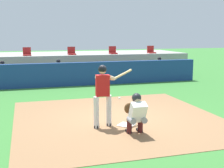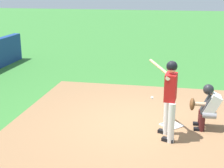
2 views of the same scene
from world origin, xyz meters
name	(u,v)px [view 1 (image 1 of 2)]	position (x,y,z in m)	size (l,w,h in m)	color
ground_plane	(118,118)	(0.00, 0.00, 0.00)	(80.00, 80.00, 0.00)	#387A33
dirt_infield	(118,118)	(0.00, 0.00, 0.01)	(6.40, 6.40, 0.01)	#936B47
home_plate	(126,125)	(0.00, -0.80, 0.02)	(0.44, 0.44, 0.02)	white
batter_at_plate	(103,92)	(-0.67, -0.72, 1.04)	(1.35, 0.71, 1.80)	silver
catcher_crouched	(136,112)	(-0.01, -1.59, 0.61)	(0.48, 1.66, 1.13)	gray
dugout_wall	(81,74)	(0.00, 6.50, 0.60)	(13.00, 0.30, 1.20)	navy
dugout_bench	(77,78)	(0.00, 7.50, 0.23)	(11.80, 0.44, 0.45)	olive
dugout_player_0	(3,73)	(-3.86, 7.34, 0.67)	(0.49, 0.70, 1.30)	#939399
dugout_player_1	(59,71)	(-1.02, 7.34, 0.67)	(0.49, 0.70, 1.30)	#939399
dugout_player_2	(160,68)	(4.90, 7.34, 0.67)	(0.49, 0.70, 1.30)	#939399
stands_platform	(68,64)	(0.00, 10.90, 0.70)	(15.00, 4.40, 1.40)	#9E9E99
stadium_seat_1	(27,53)	(-2.60, 9.38, 1.53)	(0.46, 0.46, 0.48)	#A51E1E
stadium_seat_2	(72,53)	(0.00, 9.38, 1.53)	(0.46, 0.46, 0.48)	#A51E1E
stadium_seat_3	(113,52)	(2.60, 9.38, 1.53)	(0.46, 0.46, 0.48)	#A51E1E
stadium_seat_4	(151,51)	(5.20, 9.38, 1.53)	(0.46, 0.46, 0.48)	#A51E1E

